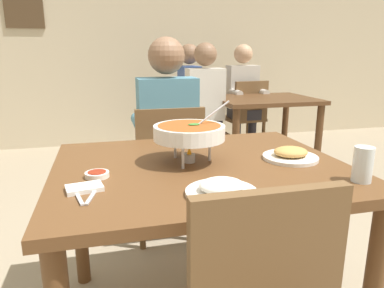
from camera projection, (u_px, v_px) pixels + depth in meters
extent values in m
cube|color=beige|center=(128.00, 30.00, 4.62)|extent=(10.00, 0.10, 3.00)
cube|color=#4C3823|center=(23.00, 4.00, 4.20)|extent=(0.44, 0.03, 0.56)
cube|color=brown|center=(201.00, 169.00, 1.49)|extent=(1.20, 0.99, 0.04)
cylinder|color=brown|center=(79.00, 220.00, 1.86)|extent=(0.07, 0.07, 0.72)
cylinder|color=brown|center=(268.00, 200.00, 2.12)|extent=(0.07, 0.07, 0.72)
cube|color=brown|center=(166.00, 172.00, 2.38)|extent=(0.44, 0.44, 0.03)
cube|color=brown|center=(171.00, 145.00, 2.14)|extent=(0.42, 0.04, 0.45)
cylinder|color=brown|center=(187.00, 190.00, 2.66)|extent=(0.04, 0.04, 0.42)
cylinder|color=brown|center=(136.00, 195.00, 2.57)|extent=(0.04, 0.04, 0.42)
cylinder|color=brown|center=(200.00, 212.00, 2.31)|extent=(0.04, 0.04, 0.42)
cylinder|color=brown|center=(142.00, 218.00, 2.22)|extent=(0.04, 0.04, 0.42)
cylinder|color=#2D2D38|center=(180.00, 198.00, 2.48)|extent=(0.10, 0.10, 0.45)
cylinder|color=#2D2D38|center=(151.00, 201.00, 2.43)|extent=(0.10, 0.10, 0.45)
cube|color=#2D2D38|center=(166.00, 162.00, 2.35)|extent=(0.32, 0.32, 0.12)
cube|color=teal|center=(167.00, 119.00, 2.19)|extent=(0.36, 0.20, 0.50)
sphere|color=#846047|center=(166.00, 56.00, 2.10)|extent=(0.22, 0.22, 0.22)
cylinder|color=teal|center=(185.00, 120.00, 2.43)|extent=(0.08, 0.28, 0.08)
cylinder|color=teal|center=(139.00, 122.00, 2.36)|extent=(0.08, 0.28, 0.08)
cube|color=brown|center=(268.00, 273.00, 0.90)|extent=(0.42, 0.04, 0.45)
cylinder|color=silver|center=(210.00, 150.00, 1.52)|extent=(0.01, 0.01, 0.10)
cylinder|color=silver|center=(175.00, 147.00, 1.56)|extent=(0.01, 0.01, 0.10)
cylinder|color=silver|center=(183.00, 157.00, 1.41)|extent=(0.01, 0.01, 0.10)
torus|color=silver|center=(189.00, 139.00, 1.49)|extent=(0.21, 0.21, 0.01)
cylinder|color=#B2B2B7|center=(189.00, 158.00, 1.51)|extent=(0.05, 0.05, 0.04)
cone|color=orange|center=(189.00, 151.00, 1.50)|extent=(0.02, 0.02, 0.04)
cylinder|color=white|center=(189.00, 133.00, 1.48)|extent=(0.30, 0.30, 0.06)
cylinder|color=#994C1E|center=(189.00, 127.00, 1.47)|extent=(0.26, 0.26, 0.01)
ellipsoid|color=#388433|center=(194.00, 124.00, 1.47)|extent=(0.05, 0.03, 0.01)
cylinder|color=silver|center=(209.00, 117.00, 1.50)|extent=(0.18, 0.01, 0.13)
cylinder|color=white|center=(222.00, 193.00, 1.16)|extent=(0.24, 0.24, 0.01)
ellipsoid|color=white|center=(222.00, 185.00, 1.16)|extent=(0.15, 0.13, 0.04)
cylinder|color=white|center=(290.00, 157.00, 1.55)|extent=(0.24, 0.24, 0.01)
ellipsoid|color=tan|center=(291.00, 152.00, 1.55)|extent=(0.15, 0.13, 0.04)
cylinder|color=white|center=(97.00, 175.00, 1.33)|extent=(0.09, 0.09, 0.02)
cylinder|color=maroon|center=(97.00, 172.00, 1.32)|extent=(0.07, 0.07, 0.01)
cube|color=white|center=(84.00, 188.00, 1.20)|extent=(0.13, 0.10, 0.02)
cube|color=silver|center=(78.00, 195.00, 1.15)|extent=(0.05, 0.17, 0.01)
cube|color=silver|center=(93.00, 194.00, 1.16)|extent=(0.05, 0.17, 0.01)
cylinder|color=silver|center=(363.00, 164.00, 1.27)|extent=(0.07, 0.07, 0.13)
cylinder|color=#4C331E|center=(362.00, 170.00, 1.27)|extent=(0.06, 0.06, 0.08)
cube|color=#51331C|center=(265.00, 100.00, 3.64)|extent=(1.00, 0.80, 0.04)
cylinder|color=#51331C|center=(235.00, 146.00, 3.32)|extent=(0.07, 0.07, 0.72)
cylinder|color=#51331C|center=(318.00, 141.00, 3.53)|extent=(0.07, 0.07, 0.72)
cylinder|color=#51331C|center=(214.00, 131.00, 3.95)|extent=(0.07, 0.07, 0.72)
cylinder|color=#51331C|center=(285.00, 127.00, 4.16)|extent=(0.07, 0.07, 0.72)
cube|color=brown|center=(193.00, 121.00, 4.13)|extent=(0.49, 0.49, 0.03)
cube|color=brown|center=(209.00, 100.00, 4.14)|extent=(0.09, 0.42, 0.45)
cylinder|color=brown|center=(173.00, 138.00, 4.29)|extent=(0.04, 0.04, 0.42)
cylinder|color=brown|center=(184.00, 145.00, 3.95)|extent=(0.04, 0.04, 0.42)
cylinder|color=brown|center=(201.00, 135.00, 4.43)|extent=(0.04, 0.04, 0.42)
cylinder|color=brown|center=(214.00, 142.00, 4.08)|extent=(0.04, 0.04, 0.42)
cube|color=brown|center=(242.00, 118.00, 4.31)|extent=(0.49, 0.49, 0.03)
cube|color=brown|center=(251.00, 101.00, 4.07)|extent=(0.42, 0.09, 0.45)
cylinder|color=brown|center=(247.00, 132.00, 4.61)|extent=(0.04, 0.04, 0.42)
cylinder|color=brown|center=(221.00, 134.00, 4.48)|extent=(0.04, 0.04, 0.42)
cylinder|color=brown|center=(263.00, 139.00, 4.26)|extent=(0.04, 0.04, 0.42)
cylinder|color=brown|center=(235.00, 141.00, 4.13)|extent=(0.04, 0.04, 0.42)
cube|color=brown|center=(201.00, 132.00, 3.57)|extent=(0.47, 0.47, 0.03)
cube|color=brown|center=(195.00, 106.00, 3.69)|extent=(0.42, 0.06, 0.45)
cylinder|color=brown|center=(189.00, 161.00, 3.39)|extent=(0.04, 0.04, 0.42)
cylinder|color=brown|center=(225.00, 157.00, 3.51)|extent=(0.04, 0.04, 0.42)
cylinder|color=brown|center=(178.00, 150.00, 3.75)|extent=(0.04, 0.04, 0.42)
cylinder|color=brown|center=(212.00, 148.00, 3.86)|extent=(0.04, 0.04, 0.42)
cylinder|color=#2D2D38|center=(202.00, 141.00, 4.09)|extent=(0.10, 0.10, 0.45)
cylinder|color=#2D2D38|center=(197.00, 137.00, 4.28)|extent=(0.10, 0.10, 0.45)
cube|color=#2D2D38|center=(196.00, 115.00, 4.10)|extent=(0.32, 0.32, 0.12)
cube|color=#334C8C|center=(189.00, 89.00, 4.01)|extent=(0.20, 0.36, 0.50)
sphere|color=#846047|center=(189.00, 54.00, 3.91)|extent=(0.22, 0.22, 0.22)
cylinder|color=#334C8C|center=(210.00, 94.00, 3.92)|extent=(0.28, 0.08, 0.08)
cylinder|color=#334C8C|center=(202.00, 91.00, 4.22)|extent=(0.28, 0.08, 0.08)
cylinder|color=#2D2D38|center=(236.00, 138.00, 4.24)|extent=(0.10, 0.10, 0.45)
cylinder|color=#2D2D38|center=(252.00, 137.00, 4.29)|extent=(0.10, 0.10, 0.45)
cube|color=#2D2D38|center=(244.00, 113.00, 4.23)|extent=(0.32, 0.32, 0.12)
cube|color=beige|center=(242.00, 87.00, 4.23)|extent=(0.36, 0.20, 0.50)
sphere|color=tan|center=(243.00, 54.00, 4.13)|extent=(0.22, 0.22, 0.22)
cylinder|color=beige|center=(235.00, 93.00, 4.01)|extent=(0.08, 0.28, 0.08)
cylinder|color=beige|center=(261.00, 92.00, 4.09)|extent=(0.08, 0.28, 0.08)
cylinder|color=#2D2D38|center=(210.00, 149.00, 3.74)|extent=(0.10, 0.10, 0.45)
cylinder|color=#2D2D38|center=(192.00, 150.00, 3.69)|extent=(0.10, 0.10, 0.45)
cube|color=#2D2D38|center=(203.00, 124.00, 3.61)|extent=(0.32, 0.32, 0.12)
cube|color=beige|center=(205.00, 94.00, 3.45)|extent=(0.36, 0.20, 0.50)
sphere|color=#846047|center=(205.00, 54.00, 3.36)|extent=(0.22, 0.22, 0.22)
cylinder|color=beige|center=(214.00, 97.00, 3.69)|extent=(0.08, 0.28, 0.08)
cylinder|color=beige|center=(185.00, 98.00, 3.61)|extent=(0.08, 0.28, 0.08)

